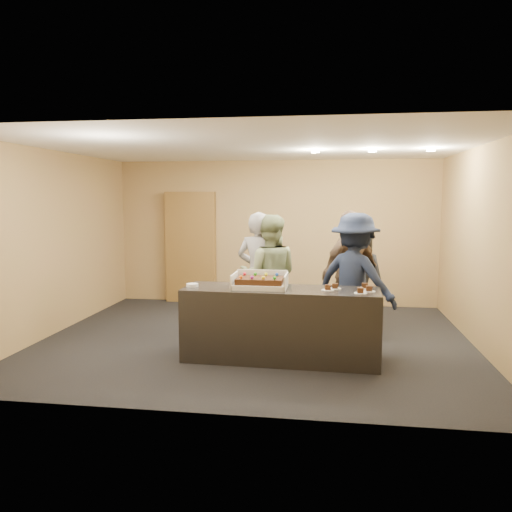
% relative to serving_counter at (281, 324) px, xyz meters
% --- Properties ---
extents(room, '(6.04, 6.00, 2.70)m').
position_rel_serving_counter_xyz_m(room, '(-0.44, 0.84, 0.90)').
color(room, black).
rests_on(room, ground).
extents(serving_counter, '(2.42, 0.77, 0.90)m').
position_rel_serving_counter_xyz_m(serving_counter, '(0.00, 0.00, 0.00)').
color(serving_counter, black).
rests_on(serving_counter, floor).
extents(storage_cabinet, '(0.96, 0.15, 2.12)m').
position_rel_serving_counter_xyz_m(storage_cabinet, '(-2.05, 3.25, 0.61)').
color(storage_cabinet, brown).
rests_on(storage_cabinet, floor).
extents(cake_box, '(0.67, 0.46, 0.20)m').
position_rel_serving_counter_xyz_m(cake_box, '(-0.26, 0.02, 0.50)').
color(cake_box, white).
rests_on(cake_box, serving_counter).
extents(sheet_cake, '(0.57, 0.39, 0.11)m').
position_rel_serving_counter_xyz_m(sheet_cake, '(-0.26, 0.00, 0.55)').
color(sheet_cake, black).
rests_on(sheet_cake, cake_box).
extents(plate_stack, '(0.15, 0.15, 0.04)m').
position_rel_serving_counter_xyz_m(plate_stack, '(-1.11, -0.03, 0.47)').
color(plate_stack, white).
rests_on(plate_stack, serving_counter).
extents(slice_a, '(0.15, 0.15, 0.07)m').
position_rel_serving_counter_xyz_m(slice_a, '(0.57, -0.04, 0.47)').
color(slice_a, white).
rests_on(slice_a, serving_counter).
extents(slice_b, '(0.15, 0.15, 0.07)m').
position_rel_serving_counter_xyz_m(slice_b, '(0.66, 0.07, 0.47)').
color(slice_b, white).
rests_on(slice_b, serving_counter).
extents(slice_c, '(0.15, 0.15, 0.07)m').
position_rel_serving_counter_xyz_m(slice_c, '(0.95, -0.18, 0.47)').
color(slice_c, white).
rests_on(slice_c, serving_counter).
extents(slice_d, '(0.15, 0.15, 0.07)m').
position_rel_serving_counter_xyz_m(slice_d, '(1.02, 0.14, 0.47)').
color(slice_d, white).
rests_on(slice_d, serving_counter).
extents(slice_e, '(0.15, 0.15, 0.07)m').
position_rel_serving_counter_xyz_m(slice_e, '(1.06, -0.05, 0.47)').
color(slice_e, white).
rests_on(slice_e, serving_counter).
extents(person_server_grey, '(0.74, 0.57, 1.80)m').
position_rel_serving_counter_xyz_m(person_server_grey, '(-0.44, 1.14, 0.45)').
color(person_server_grey, '#9E9DA2').
rests_on(person_server_grey, floor).
extents(person_sage_man, '(0.90, 0.72, 1.77)m').
position_rel_serving_counter_xyz_m(person_sage_man, '(-0.27, 1.04, 0.43)').
color(person_sage_man, '#8F9F72').
rests_on(person_sage_man, floor).
extents(person_navy_man, '(1.35, 1.18, 1.81)m').
position_rel_serving_counter_xyz_m(person_navy_man, '(0.93, 0.76, 0.45)').
color(person_navy_man, '#1D2744').
rests_on(person_navy_man, floor).
extents(person_brown_extra, '(1.09, 1.05, 1.83)m').
position_rel_serving_counter_xyz_m(person_brown_extra, '(0.90, 1.41, 0.46)').
color(person_brown_extra, brown).
rests_on(person_brown_extra, floor).
extents(person_dark_suit, '(0.93, 0.81, 1.61)m').
position_rel_serving_counter_xyz_m(person_dark_suit, '(1.05, 1.84, 0.35)').
color(person_dark_suit, '#232428').
rests_on(person_dark_suit, floor).
extents(ceiling_spotlights, '(1.72, 0.12, 0.03)m').
position_rel_serving_counter_xyz_m(ceiling_spotlights, '(1.16, 1.34, 2.22)').
color(ceiling_spotlights, '#FFEAC6').
rests_on(ceiling_spotlights, ceiling).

